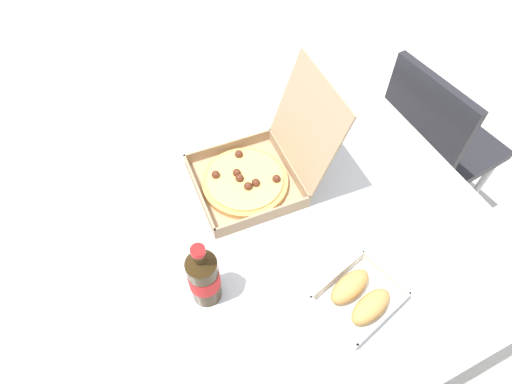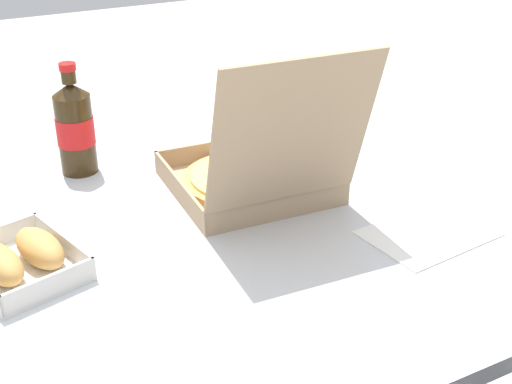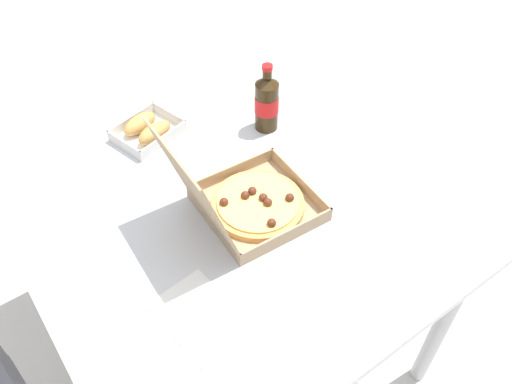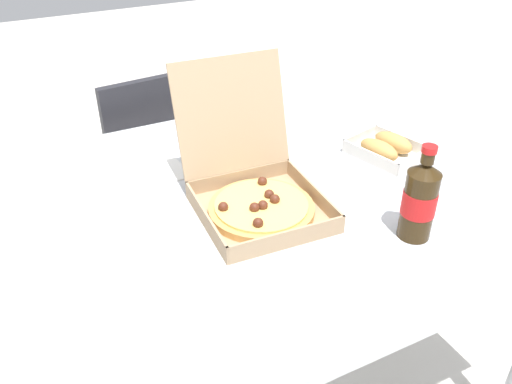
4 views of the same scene
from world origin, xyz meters
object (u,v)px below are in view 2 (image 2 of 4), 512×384
(pizza_box_open, at_px, (255,173))
(paper_menu, at_px, (428,233))
(cola_bottle, at_px, (75,127))
(bread_side_box, at_px, (20,259))

(pizza_box_open, distance_m, paper_menu, 0.33)
(cola_bottle, distance_m, paper_menu, 0.70)
(bread_side_box, xyz_separation_m, cola_bottle, (-0.18, -0.32, 0.07))
(pizza_box_open, height_order, cola_bottle, pizza_box_open)
(bread_side_box, relative_size, paper_menu, 1.06)
(pizza_box_open, bearing_deg, paper_menu, 125.57)
(pizza_box_open, distance_m, bread_side_box, 0.45)
(cola_bottle, relative_size, paper_menu, 1.07)
(bread_side_box, height_order, cola_bottle, cola_bottle)
(pizza_box_open, height_order, paper_menu, pizza_box_open)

